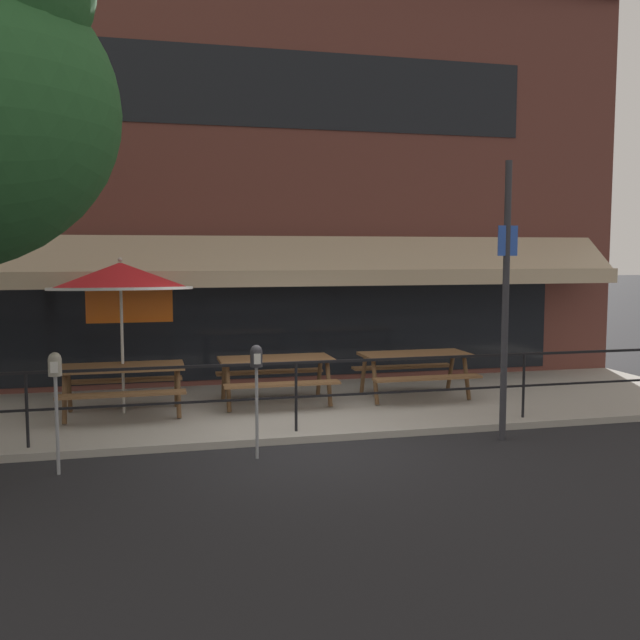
# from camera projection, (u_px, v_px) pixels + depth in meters

# --- Properties ---
(ground_plane) EXTENTS (120.00, 120.00, 0.00)m
(ground_plane) POSITION_uv_depth(u_px,v_px,m) (301.00, 444.00, 9.51)
(ground_plane) COLOR black
(patio_deck) EXTENTS (15.00, 4.00, 0.10)m
(patio_deck) POSITION_uv_depth(u_px,v_px,m) (274.00, 408.00, 11.44)
(patio_deck) COLOR #9E998E
(patio_deck) RESTS_ON ground
(restaurant_building) EXTENTS (15.00, 1.60, 7.86)m
(restaurant_building) POSITION_uv_depth(u_px,v_px,m) (252.00, 179.00, 13.22)
(restaurant_building) COLOR brown
(restaurant_building) RESTS_ON ground
(patio_railing) EXTENTS (13.84, 0.04, 0.97)m
(patio_railing) POSITION_uv_depth(u_px,v_px,m) (296.00, 381.00, 9.72)
(patio_railing) COLOR black
(patio_railing) RESTS_ON patio_deck
(picnic_table_left) EXTENTS (1.80, 1.42, 0.76)m
(picnic_table_left) POSITION_uv_depth(u_px,v_px,m) (123.00, 376.00, 10.65)
(picnic_table_left) COLOR brown
(picnic_table_left) RESTS_ON patio_deck
(picnic_table_centre) EXTENTS (1.80, 1.42, 0.76)m
(picnic_table_centre) POSITION_uv_depth(u_px,v_px,m) (276.00, 367.00, 11.43)
(picnic_table_centre) COLOR brown
(picnic_table_centre) RESTS_ON patio_deck
(picnic_table_right) EXTENTS (1.80, 1.42, 0.76)m
(picnic_table_right) POSITION_uv_depth(u_px,v_px,m) (415.00, 362.00, 11.96)
(picnic_table_right) COLOR brown
(picnic_table_right) RESTS_ON patio_deck
(patio_umbrella_left) EXTENTS (2.14, 2.14, 2.38)m
(patio_umbrella_left) POSITION_uv_depth(u_px,v_px,m) (120.00, 277.00, 10.69)
(patio_umbrella_left) COLOR #B7B2A8
(patio_umbrella_left) RESTS_ON patio_deck
(parking_meter_near) EXTENTS (0.15, 0.16, 1.42)m
(parking_meter_near) POSITION_uv_depth(u_px,v_px,m) (55.00, 376.00, 8.09)
(parking_meter_near) COLOR gray
(parking_meter_near) RESTS_ON ground
(parking_meter_far) EXTENTS (0.15, 0.16, 1.42)m
(parking_meter_far) POSITION_uv_depth(u_px,v_px,m) (256.00, 367.00, 8.73)
(parking_meter_far) COLOR gray
(parking_meter_far) RESTS_ON ground
(street_sign_pole) EXTENTS (0.28, 0.09, 3.75)m
(street_sign_pole) POSITION_uv_depth(u_px,v_px,m) (506.00, 298.00, 9.53)
(street_sign_pole) COLOR #2D2D33
(street_sign_pole) RESTS_ON ground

